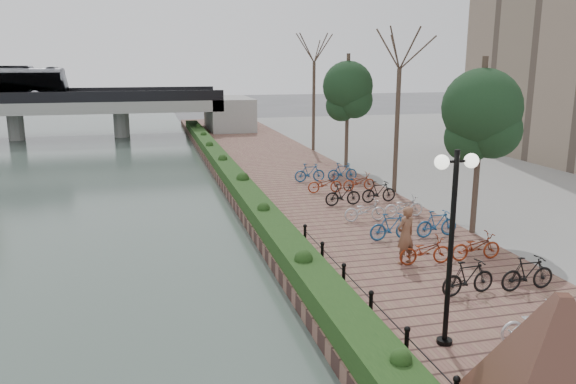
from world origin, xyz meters
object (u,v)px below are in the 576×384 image
object	(u,v)px
lamppost	(454,206)
pedestrian	(406,235)
motorcycle	(573,372)
granite_monument	(555,373)

from	to	relation	value
lamppost	pedestrian	world-z (taller)	lamppost
motorcycle	pedestrian	world-z (taller)	pedestrian
granite_monument	pedestrian	size ratio (longest dim) A/B	2.64
granite_monument	motorcycle	xyz separation A→B (m)	(1.50, 1.20, -0.89)
lamppost	granite_monument	bearing A→B (deg)	-92.87
granite_monument	lamppost	size ratio (longest dim) A/B	1.11
lamppost	pedestrian	size ratio (longest dim) A/B	2.37
granite_monument	motorcycle	distance (m)	2.12
motorcycle	pedestrian	bearing A→B (deg)	109.30
motorcycle	granite_monument	bearing A→B (deg)	-121.32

